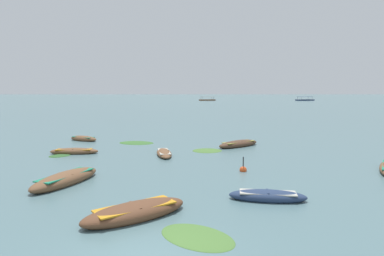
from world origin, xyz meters
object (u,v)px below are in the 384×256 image
Objects in this scene: rowboat_0 at (268,196)px; rowboat_5 at (239,144)px; ferry_1 at (305,100)px; rowboat_1 at (74,151)px; rowboat_4 at (66,179)px; rowboat_2 at (164,153)px; rowboat_6 at (136,212)px; mooring_buoy at (243,170)px; ferry_0 at (207,100)px; rowboat_8 at (83,139)px.

rowboat_5 reaches higher than rowboat_0.
ferry_1 is (72.79, 154.14, 0.24)m from rowboat_5.
rowboat_1 is 8.30m from rowboat_4.
rowboat_0 is 0.93× the size of rowboat_2.
rowboat_1 is at bearing 114.25° from rowboat_6.
rowboat_0 is 4.99m from mooring_buoy.
mooring_buoy is (5.47, 6.52, -0.12)m from rowboat_6.
rowboat_2 is 0.37× the size of ferry_0.
ferry_0 and ferry_1 have the same top height.
rowboat_5 is (12.86, 2.26, 0.04)m from rowboat_1.
ferry_0 is at bearing 78.77° from rowboat_8.
rowboat_6 is at bearing -50.45° from rowboat_4.
rowboat_1 is 1.12× the size of rowboat_8.
rowboat_6 is at bearing -115.27° from ferry_1.
rowboat_6 reaches higher than rowboat_8.
rowboat_4 reaches higher than rowboat_6.
rowboat_2 is (6.66, -1.10, -0.02)m from rowboat_1.
ferry_1 reaches higher than rowboat_1.
rowboat_4 is at bearing -116.99° from ferry_1.
rowboat_1 is 0.98× the size of rowboat_2.
rowboat_1 is 0.83× the size of rowboat_5.
rowboat_0 is 15.83m from rowboat_1.
rowboat_1 is 14.04m from rowboat_6.
rowboat_4 is at bearing 160.94° from rowboat_0.
rowboat_0 is at bearing -19.06° from rowboat_4.
rowboat_2 is 1.15× the size of rowboat_8.
mooring_buoy is at bearing -100.74° from rowboat_5.
rowboat_4 is at bearing 129.55° from rowboat_6.
rowboat_5 is at bearing 79.26° from mooring_buoy.
rowboat_5 is at bearing 82.62° from rowboat_0.
rowboat_6 is at bearing -94.35° from rowboat_2.
rowboat_2 is 8.46m from rowboat_4.
rowboat_5 is 14.54m from rowboat_8.
rowboat_6 reaches higher than rowboat_5.
ferry_1 is 178.89m from mooring_buoy.
rowboat_5 is 4.42× the size of mooring_buoy.
rowboat_1 is at bearing 170.61° from rowboat_2.
ferry_1 is (86.65, 149.77, 0.26)m from rowboat_8.
rowboat_2 is 10.88m from rowboat_8.
ferry_1 reaches higher than mooring_buoy.
rowboat_0 is at bearing -45.43° from rowboat_1.
rowboat_2 is 0.32× the size of ferry_1.
rowboat_8 is (-7.66, 7.73, 0.03)m from rowboat_2.
rowboat_2 is at bearing 85.65° from rowboat_6.
mooring_buoy reaches higher than rowboat_8.
rowboat_5 is 8.69m from mooring_buoy.
rowboat_8 is 17.79m from mooring_buoy.
rowboat_4 is 4.65× the size of mooring_buoy.
mooring_buoy is at bearing -96.29° from ferry_0.
rowboat_8 is (-12.11, 17.90, 0.01)m from rowboat_0.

